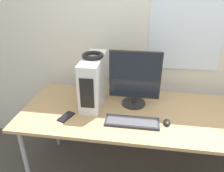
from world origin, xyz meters
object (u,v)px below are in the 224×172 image
Objects in this scene: headphones at (93,55)px; mouse at (167,122)px; monitor_main at (135,79)px; pc_tower at (94,81)px; keyboard at (132,122)px; cell_phone at (66,117)px.

headphones reaches higher than mouse.
headphones is 0.42m from monitor_main.
pc_tower is 6.05× the size of mouse.
headphones is 0.65m from keyboard.
monitor_main is 1.17× the size of keyboard.
pc_tower is at bearing 78.08° from cell_phone.
mouse is at bearing -44.09° from monitor_main.
mouse is at bearing -21.84° from pc_tower.
cell_phone is (-0.55, 0.00, -0.01)m from keyboard.
cell_phone is at bearing -178.11° from mouse.
monitor_main is (0.37, 0.01, 0.04)m from pc_tower.
monitor_main reaches higher than keyboard.
keyboard is (0.37, -0.29, -0.45)m from headphones.
monitor_main is at bearing 2.12° from pc_tower.
monitor_main is at bearing 1.99° from headphones.
cell_phone is at bearing 179.98° from keyboard.
pc_tower is 1.15× the size of keyboard.
pc_tower reaches higher than cell_phone.
cell_phone is (-0.55, -0.30, -0.25)m from monitor_main.
mouse reaches higher than cell_phone.
monitor_main is at bearing 49.03° from cell_phone.
headphones is at bearing 78.15° from cell_phone.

